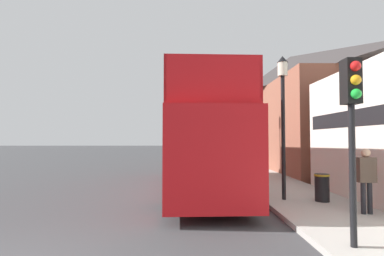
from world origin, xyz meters
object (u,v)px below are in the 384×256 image
(parked_car_ahead_of_bus, at_px, (208,160))
(lamp_post_nearest, at_px, (283,100))
(pedestrian_second, at_px, (366,175))
(tour_bus, at_px, (200,144))
(traffic_signal, at_px, (352,108))
(lamp_post_second, at_px, (241,115))
(litter_bin, at_px, (322,187))

(parked_car_ahead_of_bus, relative_size, lamp_post_nearest, 0.90)
(parked_car_ahead_of_bus, distance_m, pedestrian_second, 13.20)
(tour_bus, relative_size, traffic_signal, 3.11)
(lamp_post_nearest, bearing_deg, tour_bus, 133.52)
(tour_bus, relative_size, pedestrian_second, 6.28)
(parked_car_ahead_of_bus, height_order, lamp_post_nearest, lamp_post_nearest)
(traffic_signal, xyz_separation_m, lamp_post_second, (0.06, 11.98, 0.83))
(litter_bin, bearing_deg, tour_bus, 140.61)
(traffic_signal, bearing_deg, litter_bin, 73.01)
(tour_bus, xyz_separation_m, litter_bin, (3.78, -3.10, -1.32))
(traffic_signal, xyz_separation_m, lamp_post_nearest, (0.11, 4.35, 0.72))
(traffic_signal, xyz_separation_m, litter_bin, (1.24, 4.04, -2.09))
(lamp_post_second, distance_m, litter_bin, 8.54)
(parked_car_ahead_of_bus, height_order, pedestrian_second, pedestrian_second)
(traffic_signal, height_order, lamp_post_nearest, lamp_post_nearest)
(parked_car_ahead_of_bus, xyz_separation_m, lamp_post_nearest, (1.79, -10.83, 2.71))
(tour_bus, bearing_deg, pedestrian_second, -49.70)
(traffic_signal, bearing_deg, pedestrian_second, 55.09)
(parked_car_ahead_of_bus, distance_m, traffic_signal, 15.40)
(pedestrian_second, bearing_deg, lamp_post_nearest, 129.50)
(pedestrian_second, xyz_separation_m, litter_bin, (-0.46, 1.61, -0.57))
(parked_car_ahead_of_bus, relative_size, pedestrian_second, 2.49)
(tour_bus, xyz_separation_m, lamp_post_nearest, (2.65, -2.79, 1.49))
(tour_bus, relative_size, litter_bin, 12.44)
(parked_car_ahead_of_bus, relative_size, litter_bin, 4.92)
(lamp_post_nearest, height_order, lamp_post_second, lamp_post_second)
(pedestrian_second, relative_size, lamp_post_second, 0.35)
(tour_bus, bearing_deg, lamp_post_nearest, -48.12)
(lamp_post_nearest, distance_m, lamp_post_second, 7.63)
(tour_bus, height_order, pedestrian_second, tour_bus)
(parked_car_ahead_of_bus, height_order, traffic_signal, traffic_signal)
(tour_bus, xyz_separation_m, pedestrian_second, (4.23, -4.71, -0.75))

